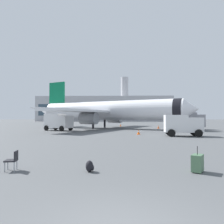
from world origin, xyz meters
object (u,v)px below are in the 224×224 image
at_px(traveller_backpack, 90,166).
at_px(service_truck, 58,121).
at_px(fuel_truck, 187,120).
at_px(airplane_at_gate, 107,111).
at_px(safety_cone_mid, 158,127).
at_px(gate_chair, 13,159).
at_px(rolling_suitcase, 197,163).
at_px(safety_cone_far, 121,125).
at_px(safety_cone_near, 139,132).
at_px(cargo_van, 182,124).

bearing_deg(traveller_backpack, service_truck, 109.18).
bearing_deg(fuel_truck, traveller_backpack, -114.68).
xyz_separation_m(airplane_at_gate, safety_cone_mid, (10.57, 0.00, -3.29)).
relative_size(airplane_at_gate, gate_chair, 39.29).
xyz_separation_m(rolling_suitcase, gate_chair, (-7.99, -0.02, 0.11)).
relative_size(service_truck, fuel_truck, 0.83).
distance_m(fuel_truck, safety_cone_far, 17.91).
bearing_deg(safety_cone_mid, fuel_truck, -37.41).
xyz_separation_m(airplane_at_gate, service_truck, (-7.97, -7.04, -2.05)).
height_order(fuel_truck, safety_cone_mid, fuel_truck).
bearing_deg(service_truck, safety_cone_near, -29.73).
bearing_deg(rolling_suitcase, safety_cone_far, 93.85).
height_order(traveller_backpack, gate_chair, gate_chair).
xyz_separation_m(cargo_van, safety_cone_far, (-7.35, 26.40, -1.13)).
height_order(airplane_at_gate, safety_cone_near, airplane_at_gate).
relative_size(airplane_at_gate, safety_cone_mid, 45.04).
distance_m(airplane_at_gate, cargo_van, 19.89).
relative_size(service_truck, safety_cone_far, 8.01).
distance_m(service_truck, safety_cone_near, 15.20).
height_order(cargo_van, safety_cone_far, cargo_van).
distance_m(service_truck, safety_cone_far, 19.91).
bearing_deg(safety_cone_far, safety_cone_mid, -51.49).
bearing_deg(traveller_backpack, fuel_truck, 65.32).
bearing_deg(safety_cone_mid, service_truck, -159.19).
xyz_separation_m(safety_cone_far, rolling_suitcase, (2.90, -43.13, 0.07)).
distance_m(cargo_van, safety_cone_far, 27.42).
relative_size(safety_cone_mid, traveller_backpack, 1.56).
bearing_deg(fuel_truck, safety_cone_mid, 142.59).
xyz_separation_m(fuel_truck, gate_chair, (-17.26, -30.10, -1.27)).
bearing_deg(safety_cone_mid, safety_cone_far, 128.51).
bearing_deg(airplane_at_gate, safety_cone_near, -70.40).
distance_m(safety_cone_mid, rolling_suitcase, 33.91).
height_order(fuel_truck, gate_chair, fuel_truck).
distance_m(rolling_suitcase, traveller_backpack, 4.60).
xyz_separation_m(cargo_van, traveller_backpack, (-9.04, -16.83, -1.22)).
distance_m(safety_cone_near, traveller_backpack, 19.52).
bearing_deg(airplane_at_gate, safety_cone_mid, 0.02).
bearing_deg(gate_chair, fuel_truck, 60.17).
bearing_deg(gate_chair, airplane_at_gate, 86.43).
relative_size(airplane_at_gate, traveller_backpack, 70.40).
xyz_separation_m(safety_cone_far, traveller_backpack, (-1.69, -43.22, -0.09)).
bearing_deg(service_truck, gate_chair, -77.54).
relative_size(safety_cone_mid, rolling_suitcase, 0.68).
xyz_separation_m(traveller_backpack, gate_chair, (-3.39, 0.07, 0.27)).
height_order(service_truck, fuel_truck, fuel_truck).
bearing_deg(safety_cone_far, cargo_van, -74.44).
bearing_deg(gate_chair, service_truck, 102.46).
distance_m(safety_cone_mid, traveller_backpack, 34.94).
xyz_separation_m(airplane_at_gate, safety_cone_far, (2.98, 9.54, -3.33)).
bearing_deg(traveller_backpack, safety_cone_far, 87.76).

